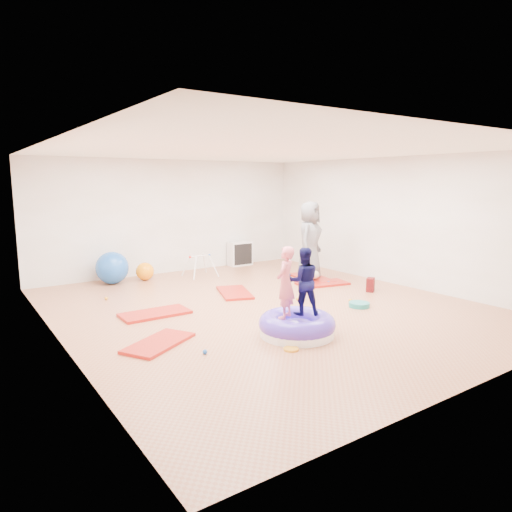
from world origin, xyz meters
TOP-DOWN VIEW (x-y plane):
  - room at (0.00, 0.00)m, footprint 7.01×8.01m
  - gym_mat_front_left at (-2.38, -0.75)m, footprint 1.19×1.00m
  - gym_mat_mid_left at (-1.86, 0.65)m, footprint 1.16×0.58m
  - gym_mat_center_back at (0.05, 1.15)m, footprint 0.92×1.27m
  - gym_mat_right at (2.12, 0.77)m, footprint 1.21×0.78m
  - gym_mat_rear_right at (2.29, 1.33)m, footprint 0.88×1.35m
  - inflatable_cushion at (-0.53, -1.54)m, footprint 1.14×1.14m
  - child_pink at (-0.69, -1.47)m, footprint 0.46×0.42m
  - child_navy at (-0.36, -1.48)m, footprint 0.62×0.57m
  - adult_caregiver at (2.23, 1.35)m, footprint 1.03×0.92m
  - infant at (2.06, 1.10)m, footprint 0.40×0.41m
  - ball_pit_balls at (0.46, 0.37)m, footprint 4.59×3.63m
  - exercise_ball_blue at (-1.71, 3.49)m, footprint 0.72×0.72m
  - exercise_ball_orange at (-0.97, 3.43)m, footprint 0.41×0.41m
  - infant_play_gym at (0.23, 3.00)m, footprint 0.69×0.66m
  - cube_shelf at (1.87, 3.79)m, footprint 0.65×0.32m
  - balance_disc at (1.41, -0.98)m, footprint 0.38×0.38m
  - backpack at (2.49, -0.28)m, footprint 0.29×0.26m
  - yellow_toy at (-0.98, -1.97)m, footprint 0.21×0.21m

SIDE VIEW (x-z plane):
  - yellow_toy at x=-0.98m, z-range 0.00..0.03m
  - gym_mat_front_left at x=-2.38m, z-range 0.00..0.04m
  - gym_mat_right at x=2.12m, z-range 0.00..0.05m
  - gym_mat_center_back at x=0.05m, z-range 0.00..0.05m
  - gym_mat_mid_left at x=-1.86m, z-range 0.00..0.05m
  - gym_mat_rear_right at x=2.29m, z-range 0.00..0.05m
  - ball_pit_balls at x=0.46m, z-range 0.00..0.07m
  - balance_disc at x=1.41m, z-range 0.00..0.08m
  - inflatable_cushion at x=-0.53m, z-range -0.04..0.32m
  - backpack at x=2.49m, z-range 0.00..0.28m
  - infant at x=2.06m, z-range 0.05..0.29m
  - exercise_ball_orange at x=-0.97m, z-range 0.00..0.41m
  - cube_shelf at x=1.87m, z-range 0.00..0.65m
  - infant_play_gym at x=0.23m, z-range 0.09..0.62m
  - exercise_ball_blue at x=-1.71m, z-range 0.00..0.72m
  - child_navy at x=-0.36m, z-range 0.33..1.35m
  - child_pink at x=-0.69m, z-range 0.33..1.39m
  - adult_caregiver at x=2.23m, z-range 0.05..1.81m
  - room at x=0.00m, z-range 0.00..2.80m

